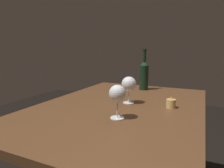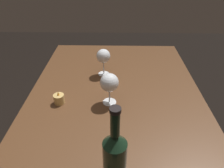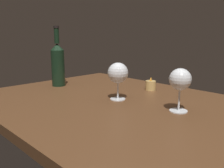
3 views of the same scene
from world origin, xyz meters
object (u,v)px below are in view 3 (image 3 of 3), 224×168
object	(u,v)px
wine_glass_left	(180,80)
wine_glass_right	(118,74)
votive_candle	(151,86)
wine_bottle	(58,63)

from	to	relation	value
wine_glass_left	wine_glass_right	xyz separation A→B (m)	(-0.27, -0.04, -0.00)
wine_glass_left	wine_glass_right	distance (m)	0.28
wine_glass_right	votive_candle	xyz separation A→B (m)	(-0.01, 0.25, -0.09)
wine_glass_left	votive_candle	xyz separation A→B (m)	(-0.28, 0.20, -0.09)
wine_glass_left	votive_candle	size ratio (longest dim) A/B	2.41
wine_bottle	votive_candle	size ratio (longest dim) A/B	4.79
votive_candle	wine_glass_right	bearing A→B (deg)	-87.92
wine_glass_left	wine_bottle	world-z (taller)	wine_bottle
wine_glass_left	votive_candle	bearing A→B (deg)	144.15
wine_glass_right	wine_bottle	xyz separation A→B (m)	(-0.43, -0.03, 0.01)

